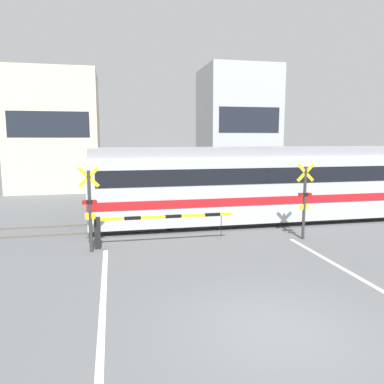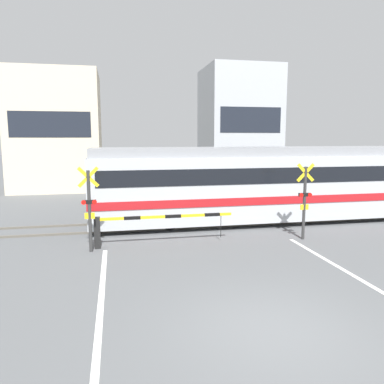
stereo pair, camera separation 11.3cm
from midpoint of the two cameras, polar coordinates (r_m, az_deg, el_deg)
ground_plane at (r=7.95m, az=12.31°, el=-19.89°), size 160.00×160.00×0.00m
rail_track_near at (r=15.47m, az=-0.57°, el=-5.48°), size 50.00×0.10×0.08m
rail_track_far at (r=16.84m, az=-1.55°, el=-4.34°), size 50.00×0.10×0.08m
road_stripe_left at (r=8.26m, az=-13.97°, el=-18.78°), size 0.14×10.02×0.01m
commuter_train at (r=17.22m, az=13.38°, el=1.56°), size 16.84×2.85×3.31m
crossing_barrier_near at (r=13.03m, az=-8.33°, el=-4.78°), size 4.81×0.20×1.08m
crossing_barrier_far at (r=19.65m, az=3.41°, el=-0.27°), size 4.81×0.20×1.08m
crossing_signal_left at (r=12.55m, az=-15.56°, el=-2.03°), size 0.68×0.15×2.81m
crossing_signal_right at (r=14.24m, az=16.56°, el=-0.86°), size 0.68×0.15×2.81m
pedestrian at (r=22.96m, az=-3.44°, el=1.38°), size 0.38×0.22×1.67m
building_left_of_street at (r=28.73m, az=-20.23°, el=8.65°), size 6.02×5.52×8.29m
building_right_of_street at (r=30.04m, az=6.74°, el=9.77°), size 5.39×5.52×9.03m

